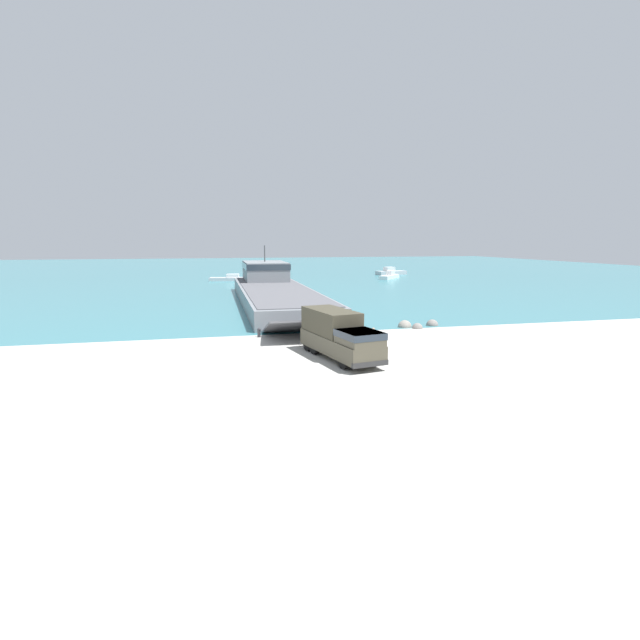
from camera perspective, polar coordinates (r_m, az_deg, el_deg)
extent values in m
plane|color=#B7B5AD|center=(37.53, 2.64, -2.90)|extent=(240.00, 240.00, 0.00)
cube|color=teal|center=(131.36, -8.98, 5.63)|extent=(240.00, 180.00, 0.01)
cube|color=gray|center=(61.85, -5.02, 2.71)|extent=(9.43, 38.60, 1.85)
cube|color=#56565B|center=(61.75, -5.03, 3.60)|extent=(8.71, 37.05, 0.08)
cube|color=gray|center=(74.85, -6.31, 5.58)|extent=(6.22, 10.89, 2.76)
cube|color=#28333D|center=(74.80, -6.32, 6.20)|extent=(6.40, 11.00, 0.83)
cylinder|color=#3F3F42|center=(74.73, -6.34, 7.55)|extent=(0.16, 0.16, 2.40)
cube|color=#56565B|center=(40.20, -1.12, -0.68)|extent=(7.39, 6.02, 1.92)
cube|color=#4C4738|center=(33.12, 2.30, -2.84)|extent=(3.88, 8.40, 1.10)
cube|color=#4C4738|center=(30.62, 4.57, -2.02)|extent=(2.71, 3.13, 0.82)
cube|color=#28333D|center=(30.58, 4.58, -1.64)|extent=(2.78, 3.17, 0.41)
cube|color=#413C2E|center=(34.08, 1.27, -0.16)|extent=(3.22, 5.48, 1.63)
cube|color=#2D2D2D|center=(29.82, 5.75, -5.02)|extent=(2.41, 0.70, 0.32)
cylinder|color=black|center=(31.51, 5.98, -4.13)|extent=(0.56, 1.27, 1.23)
cylinder|color=black|center=(30.57, 2.76, -4.50)|extent=(0.56, 1.27, 1.23)
cylinder|color=black|center=(35.34, 2.30, -2.63)|extent=(0.56, 1.27, 1.23)
cylinder|color=black|center=(34.50, -0.65, -2.91)|extent=(0.56, 1.27, 1.23)
cylinder|color=black|center=(36.30, 1.52, -2.31)|extent=(0.56, 1.27, 1.23)
cylinder|color=black|center=(35.49, -1.37, -2.57)|extent=(0.56, 1.27, 1.23)
cylinder|color=#4C4738|center=(34.98, 6.07, -3.09)|extent=(0.14, 0.14, 0.88)
cylinder|color=#4C4738|center=(34.81, 6.06, -3.15)|extent=(0.14, 0.14, 0.88)
cube|color=#4C4738|center=(34.73, 6.09, -1.84)|extent=(0.38, 0.50, 0.70)
sphere|color=tan|center=(34.65, 6.10, -1.08)|extent=(0.24, 0.24, 0.24)
cube|color=#B7BABF|center=(98.45, -10.26, 4.63)|extent=(8.01, 3.85, 0.61)
cube|color=silver|center=(98.34, -9.94, 5.01)|extent=(2.58, 2.18, 0.67)
cube|color=white|center=(102.69, 7.92, 4.91)|extent=(6.27, 6.96, 0.75)
cube|color=silver|center=(103.18, 8.04, 5.36)|extent=(2.43, 2.55, 0.82)
cube|color=#B7BABF|center=(114.93, 8.12, 5.37)|extent=(7.21, 3.90, 0.83)
cube|color=silver|center=(114.61, 7.91, 5.80)|extent=(2.36, 2.22, 0.92)
cylinder|color=#333338|center=(40.81, -6.99, -1.58)|extent=(0.27, 0.27, 0.55)
sphere|color=#333338|center=(40.75, -6.99, -1.09)|extent=(0.31, 0.31, 0.31)
cube|color=#4C4738|center=(32.79, 5.82, -4.08)|extent=(0.75, 0.88, 0.69)
sphere|color=gray|center=(45.40, 11.06, -0.95)|extent=(0.97, 0.97, 0.97)
sphere|color=gray|center=(45.89, 9.66, -0.80)|extent=(1.25, 1.25, 1.25)
sphere|color=gray|center=(47.25, 12.70, -0.61)|extent=(1.12, 1.12, 1.12)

